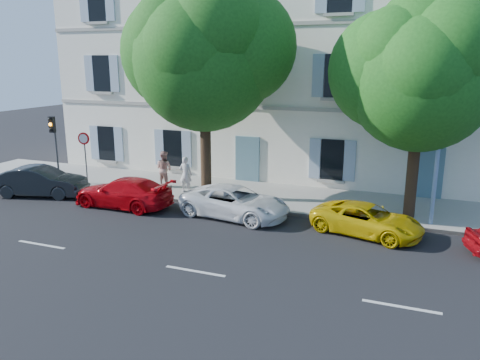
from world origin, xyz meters
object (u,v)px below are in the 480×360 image
at_px(pedestrian_a, 186,174).
at_px(pedestrian_b, 164,169).
at_px(traffic_light, 54,135).
at_px(car_white_coupe, 235,202).
at_px(car_red_coupe, 123,192).
at_px(street_lamp, 443,111).
at_px(car_dark_sedan, 40,181).
at_px(tree_left, 204,60).
at_px(road_sign, 84,147).
at_px(tree_right, 421,80).
at_px(car_yellow_supercar, 367,220).

bearing_deg(pedestrian_a, pedestrian_b, -22.05).
bearing_deg(traffic_light, pedestrian_a, 6.96).
bearing_deg(car_white_coupe, car_red_coupe, 103.14).
bearing_deg(traffic_light, pedestrian_b, 14.26).
height_order(car_white_coupe, street_lamp, street_lamp).
xyz_separation_m(car_dark_sedan, car_white_coupe, (9.82, 0.41, -0.07)).
height_order(car_dark_sedan, tree_left, tree_left).
bearing_deg(car_dark_sedan, road_sign, -39.70).
height_order(car_dark_sedan, car_red_coupe, car_dark_sedan).
relative_size(car_white_coupe, tree_left, 0.48).
height_order(car_red_coupe, tree_right, tree_right).
relative_size(car_white_coupe, pedestrian_a, 2.66).
relative_size(car_yellow_supercar, pedestrian_b, 2.27).
relative_size(car_white_coupe, road_sign, 1.72).
height_order(car_yellow_supercar, street_lamp, street_lamp).
bearing_deg(car_yellow_supercar, traffic_light, 99.28).
distance_m(tree_left, pedestrian_a, 5.48).
distance_m(car_dark_sedan, pedestrian_b, 5.86).
bearing_deg(car_dark_sedan, car_red_coupe, -105.72).
bearing_deg(tree_left, car_white_coupe, -39.35).
xyz_separation_m(car_red_coupe, car_white_coupe, (5.10, 0.45, -0.02)).
distance_m(road_sign, street_lamp, 16.57).
distance_m(car_dark_sedan, road_sign, 2.73).
bearing_deg(car_white_coupe, pedestrian_a, 64.74).
distance_m(car_white_coupe, traffic_light, 10.68).
distance_m(car_white_coupe, pedestrian_a, 4.11).
xyz_separation_m(road_sign, pedestrian_a, (5.41, 0.51, -1.06)).
distance_m(car_dark_sedan, car_yellow_supercar, 15.13).
distance_m(car_red_coupe, pedestrian_a, 3.20).
bearing_deg(tree_left, tree_right, 2.78).
height_order(road_sign, street_lamp, street_lamp).
xyz_separation_m(tree_right, street_lamp, (0.83, -0.77, -1.06)).
height_order(road_sign, pedestrian_a, road_sign).
xyz_separation_m(tree_left, traffic_light, (-8.31, -0.31, -3.66)).
distance_m(car_red_coupe, car_yellow_supercar, 10.42).
xyz_separation_m(car_yellow_supercar, street_lamp, (2.24, 1.49, 3.95)).
height_order(tree_left, pedestrian_a, tree_left).
bearing_deg(car_yellow_supercar, car_red_coupe, 106.64).
bearing_deg(tree_right, car_red_coupe, -167.63).
xyz_separation_m(traffic_light, street_lamp, (17.95, -0.03, 1.88)).
relative_size(tree_left, tree_right, 1.13).
bearing_deg(tree_right, car_yellow_supercar, -122.02).
xyz_separation_m(traffic_light, pedestrian_b, (5.48, 1.39, -1.59)).
bearing_deg(car_yellow_supercar, tree_left, 90.88).
xyz_separation_m(tree_left, tree_right, (8.81, 0.43, -0.71)).
bearing_deg(road_sign, pedestrian_a, 5.34).
bearing_deg(car_dark_sedan, pedestrian_a, -82.57).
relative_size(road_sign, street_lamp, 0.35).
xyz_separation_m(car_dark_sedan, tree_left, (7.73, 2.12, 5.59)).
relative_size(car_yellow_supercar, road_sign, 1.53).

